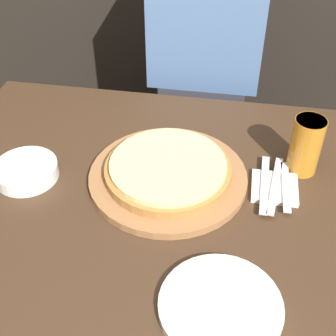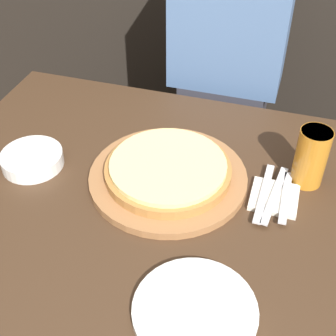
# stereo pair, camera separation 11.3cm
# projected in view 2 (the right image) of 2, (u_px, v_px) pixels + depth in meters

# --- Properties ---
(dining_table) EXTENTS (1.29, 0.88, 0.71)m
(dining_table) POSITION_uv_depth(u_px,v_px,m) (178.00, 287.00, 1.34)
(dining_table) COLOR #3D2819
(dining_table) RESTS_ON ground_plane
(pizza_on_board) EXTENTS (0.39, 0.39, 0.06)m
(pizza_on_board) POSITION_uv_depth(u_px,v_px,m) (168.00, 173.00, 1.14)
(pizza_on_board) COLOR #99663D
(pizza_on_board) RESTS_ON dining_table
(beer_glass) EXTENTS (0.08, 0.08, 0.15)m
(beer_glass) POSITION_uv_depth(u_px,v_px,m) (311.00, 155.00, 1.10)
(beer_glass) COLOR #B7701E
(beer_glass) RESTS_ON dining_table
(dinner_plate) EXTENTS (0.23, 0.23, 0.02)m
(dinner_plate) POSITION_uv_depth(u_px,v_px,m) (195.00, 311.00, 0.87)
(dinner_plate) COLOR silver
(dinner_plate) RESTS_ON dining_table
(side_bowl) EXTENTS (0.16, 0.16, 0.04)m
(side_bowl) POSITION_uv_depth(u_px,v_px,m) (32.00, 159.00, 1.19)
(side_bowl) COLOR silver
(side_bowl) RESTS_ON dining_table
(napkin_stack) EXTENTS (0.11, 0.11, 0.01)m
(napkin_stack) POSITION_uv_depth(u_px,v_px,m) (274.00, 197.00, 1.10)
(napkin_stack) COLOR silver
(napkin_stack) RESTS_ON dining_table
(fork) EXTENTS (0.02, 0.21, 0.00)m
(fork) POSITION_uv_depth(u_px,v_px,m) (264.00, 193.00, 1.10)
(fork) COLOR silver
(fork) RESTS_ON napkin_stack
(dinner_knife) EXTENTS (0.04, 0.21, 0.00)m
(dinner_knife) POSITION_uv_depth(u_px,v_px,m) (275.00, 195.00, 1.09)
(dinner_knife) COLOR silver
(dinner_knife) RESTS_ON napkin_stack
(spoon) EXTENTS (0.02, 0.18, 0.00)m
(spoon) POSITION_uv_depth(u_px,v_px,m) (286.00, 197.00, 1.09)
(spoon) COLOR silver
(spoon) RESTS_ON napkin_stack
(diner_person) EXTENTS (0.35, 0.20, 1.30)m
(diner_person) POSITION_uv_depth(u_px,v_px,m) (224.00, 93.00, 1.60)
(diner_person) COLOR #33333D
(diner_person) RESTS_ON ground_plane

